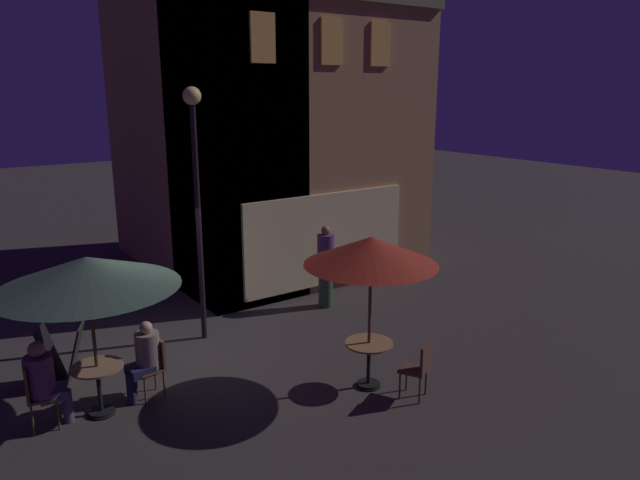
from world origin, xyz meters
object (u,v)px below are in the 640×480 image
(patron_seated_0, at_px, (44,379))
(cafe_chair_0, at_px, (419,365))
(cafe_table_1, at_px, (98,379))
(patio_umbrella_0, at_px, (371,252))
(cafe_table_0, at_px, (369,354))
(cafe_chair_1, at_px, (34,391))
(patron_seated_1, at_px, (145,355))
(street_lamp_near_corner, at_px, (196,172))
(patio_umbrella_1, at_px, (87,273))
(menu_sandwich_board, at_px, (63,354))
(cafe_chair_2, at_px, (154,362))
(patron_standing_2, at_px, (326,266))

(patron_seated_0, bearing_deg, cafe_chair_0, -20.18)
(cafe_table_1, height_order, patio_umbrella_0, patio_umbrella_0)
(cafe_table_0, height_order, cafe_chair_1, cafe_chair_1)
(cafe_chair_1, relative_size, patron_seated_1, 0.80)
(street_lamp_near_corner, distance_m, patio_umbrella_1, 3.04)
(patio_umbrella_0, xyz_separation_m, cafe_chair_0, (0.38, -0.73, -1.67))
(patio_umbrella_1, bearing_deg, patron_seated_0, 173.16)
(cafe_table_1, relative_size, patron_seated_0, 0.59)
(patron_seated_1, bearing_deg, patron_seated_0, -5.81)
(menu_sandwich_board, relative_size, cafe_table_0, 1.27)
(cafe_table_0, xyz_separation_m, patron_seated_1, (-2.97, 1.67, 0.15))
(cafe_chair_2, bearing_deg, menu_sandwich_board, -54.31)
(cafe_table_0, distance_m, patio_umbrella_1, 4.33)
(patron_seated_1, bearing_deg, patio_umbrella_0, 145.61)
(cafe_table_0, bearing_deg, patio_umbrella_0, -45.00)
(cafe_chair_2, bearing_deg, patio_umbrella_0, 144.27)
(patio_umbrella_0, distance_m, cafe_chair_1, 5.09)
(menu_sandwich_board, distance_m, cafe_chair_0, 5.59)
(patio_umbrella_0, distance_m, patio_umbrella_1, 4.02)
(patron_standing_2, bearing_deg, cafe_table_0, -92.06)
(cafe_table_0, height_order, patio_umbrella_0, patio_umbrella_0)
(street_lamp_near_corner, distance_m, menu_sandwich_board, 3.70)
(patron_seated_0, xyz_separation_m, patron_standing_2, (5.90, 1.57, 0.17))
(patio_umbrella_0, xyz_separation_m, cafe_chair_2, (-2.84, 1.69, -1.67))
(cafe_chair_2, relative_size, patron_seated_0, 0.71)
(cafe_table_0, bearing_deg, patron_seated_1, 150.60)
(menu_sandwich_board, relative_size, cafe_chair_0, 1.05)
(street_lamp_near_corner, xyz_separation_m, cafe_chair_1, (-3.19, -1.53, -2.56))
(menu_sandwich_board, distance_m, cafe_table_1, 1.30)
(cafe_table_0, xyz_separation_m, cafe_chair_1, (-4.51, 1.71, 0.03))
(street_lamp_near_corner, distance_m, cafe_chair_1, 4.37)
(cafe_chair_2, distance_m, patron_seated_0, 1.55)
(cafe_table_1, height_order, cafe_chair_1, cafe_chair_1)
(cafe_chair_0, distance_m, patron_standing_2, 4.17)
(cafe_table_1, bearing_deg, street_lamp_near_corner, 34.59)
(patron_seated_0, bearing_deg, street_lamp_near_corner, 33.76)
(patron_standing_2, bearing_deg, cafe_chair_2, -137.05)
(patio_umbrella_1, bearing_deg, patron_seated_1, 4.99)
(cafe_chair_1, height_order, patron_seated_0, patron_seated_0)
(cafe_table_1, distance_m, patron_standing_2, 5.48)
(cafe_chair_0, bearing_deg, cafe_chair_1, 35.96)
(patron_standing_2, bearing_deg, patron_seated_1, -137.47)
(cafe_chair_2, relative_size, patron_seated_1, 0.74)
(patio_umbrella_1, bearing_deg, patio_umbrella_0, -23.63)
(cafe_table_1, xyz_separation_m, patron_standing_2, (5.22, 1.65, 0.35))
(cafe_table_0, distance_m, patron_standing_2, 3.62)
(cafe_chair_0, height_order, patron_seated_0, patron_seated_0)
(street_lamp_near_corner, height_order, menu_sandwich_board, street_lamp_near_corner)
(cafe_table_0, height_order, patron_seated_0, patron_seated_0)
(patio_umbrella_0, height_order, patron_seated_0, patio_umbrella_0)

